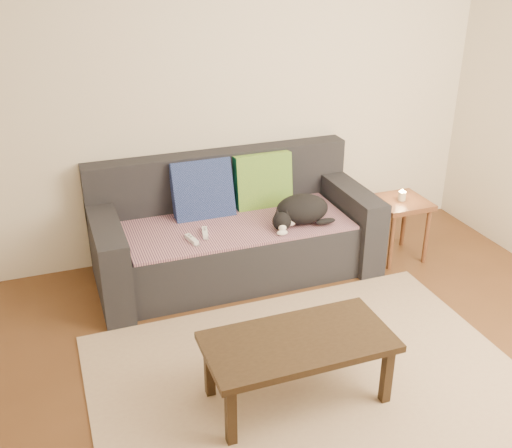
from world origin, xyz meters
name	(u,v)px	position (x,y,z in m)	size (l,w,h in m)	color
ground	(320,398)	(0.00, 0.00, 0.00)	(4.50, 4.50, 0.00)	brown
back_wall	(214,93)	(0.00, 2.00, 1.30)	(4.50, 0.04, 2.60)	beige
sofa	(233,234)	(0.00, 1.57, 0.31)	(2.10, 0.94, 0.87)	#232328
throw_blanket	(237,224)	(0.00, 1.48, 0.43)	(1.66, 0.74, 0.02)	#3E2443
cushion_navy	(202,190)	(-0.19, 1.74, 0.63)	(0.46, 0.12, 0.46)	#101E46
cushion_green	(263,182)	(0.31, 1.74, 0.63)	(0.45, 0.11, 0.45)	#0C4D30
cat	(301,210)	(0.45, 1.33, 0.54)	(0.50, 0.37, 0.21)	black
wii_remote_a	(192,239)	(-0.39, 1.31, 0.46)	(0.15, 0.04, 0.03)	white
wii_remote_b	(205,233)	(-0.27, 1.38, 0.46)	(0.15, 0.04, 0.03)	white
side_table	(400,210)	(1.31, 1.32, 0.41)	(0.40, 0.40, 0.50)	brown
candle	(402,196)	(1.31, 1.32, 0.54)	(0.06, 0.06, 0.09)	beige
rug	(309,381)	(0.00, 0.15, 0.01)	(2.50, 1.80, 0.01)	tan
coffee_table	(298,347)	(-0.13, 0.05, 0.36)	(1.02, 0.51, 0.41)	black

